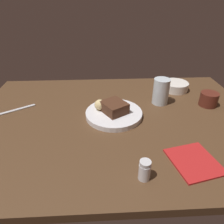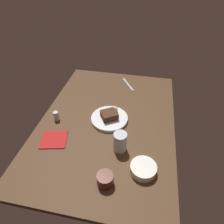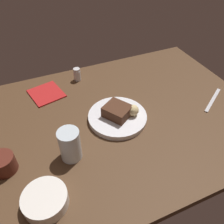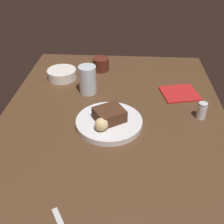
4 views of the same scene
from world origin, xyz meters
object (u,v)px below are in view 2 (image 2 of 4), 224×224
folded_napkin (54,140)px  bread_roll (114,110)px  chocolate_cake_slice (109,115)px  coffee_cup (105,179)px  salt_shaker (56,116)px  water_glass (120,142)px  dessert_plate (109,119)px  butter_knife (128,84)px  side_bowl (143,169)px

folded_napkin → bread_roll: bearing=133.7°
chocolate_cake_slice → coffee_cup: chocolate_cake_slice is taller
coffee_cup → salt_shaker: bearing=-132.5°
water_glass → coffee_cup: bearing=-8.9°
bread_roll → salt_shaker: 37.31cm
chocolate_cake_slice → bread_roll: size_ratio=2.14×
salt_shaker → dessert_plate: bearing=100.9°
coffee_cup → butter_knife: coffee_cup is taller
bread_roll → coffee_cup: bread_roll is taller
salt_shaker → bread_roll: bearing=109.0°
chocolate_cake_slice → folded_napkin: bearing=-50.6°
salt_shaker → butter_knife: size_ratio=0.33×
chocolate_cake_slice → folded_napkin: (22.82, -27.79, -3.97)cm
salt_shaker → side_bowl: salt_shaker is taller
chocolate_cake_slice → salt_shaker: size_ratio=1.53×
bread_roll → water_glass: (27.67, 8.33, 1.52)cm
water_glass → butter_knife: water_glass is taller
chocolate_cake_slice → salt_shaker: chocolate_cake_slice is taller
coffee_cup → folded_napkin: (-20.32, -34.98, -2.77)cm
folded_napkin → butter_knife: bearing=153.0°
chocolate_cake_slice → bread_roll: 6.22cm
folded_napkin → salt_shaker: bearing=-162.3°
bread_roll → folded_napkin: size_ratio=0.31×
water_glass → butter_knife: 65.90cm
side_bowl → butter_knife: side_bowl is taller
butter_knife → side_bowl: bearing=-18.9°
coffee_cup → butter_knife: bearing=-179.3°
side_bowl → dessert_plate: bearing=-144.3°
chocolate_cake_slice → bread_roll: bread_roll is taller
chocolate_cake_slice → water_glass: water_glass is taller
bread_roll → side_bowl: (39.22, 21.95, -2.21)cm
chocolate_cake_slice → side_bowl: bearing=35.9°
salt_shaker → water_glass: bearing=70.4°
coffee_cup → folded_napkin: bearing=-120.2°
water_glass → salt_shaker: bearing=-109.6°
chocolate_cake_slice → side_bowl: 41.28cm
chocolate_cake_slice → butter_knife: (-43.65, 6.13, -4.02)cm
chocolate_cake_slice → coffee_cup: size_ratio=1.22×
dessert_plate → bread_roll: (-5.72, 2.12, 3.30)cm
dessert_plate → butter_knife: 43.98cm
bread_roll → water_glass: size_ratio=0.38×
folded_napkin → dessert_plate: bearing=129.4°
salt_shaker → water_glass: 46.36cm
chocolate_cake_slice → butter_knife: bearing=172.0°
salt_shaker → folded_napkin: salt_shaker is taller
chocolate_cake_slice → coffee_cup: 43.75cm
side_bowl → folded_napkin: 53.05cm
chocolate_cake_slice → bread_roll: (-5.81, 2.21, 0.07)cm
bread_roll → water_glass: bearing=16.7°
water_glass → dessert_plate: bearing=-154.6°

